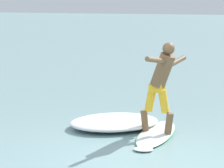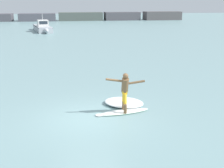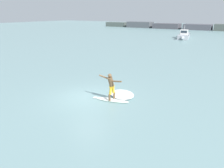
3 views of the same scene
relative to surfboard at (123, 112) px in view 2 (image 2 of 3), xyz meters
name	(u,v)px [view 2 (image 2 of 3)]	position (x,y,z in m)	size (l,w,h in m)	color
ground_plane	(90,118)	(-1.46, -0.45, -0.03)	(200.00, 200.00, 0.00)	#74989A
rock_jetty_breakwater	(40,17)	(-8.09, 61.55, 0.87)	(66.72, 4.83, 1.95)	#4D5752
surfboard	(123,112)	(0.00, 0.00, 0.00)	(2.43, 1.07, 0.19)	white
surfer	(125,89)	(0.04, -0.08, 1.02)	(1.60, 0.69, 1.69)	brown
fishing_boat_near_jetty	(43,28)	(-5.83, 36.40, 0.52)	(3.53, 9.29, 2.61)	#A7ABB2
wave_foam_at_tail	(124,102)	(0.20, 0.99, 0.08)	(2.31, 2.24, 0.22)	white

